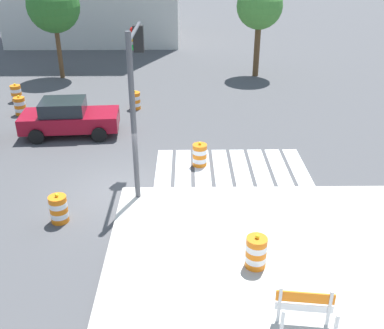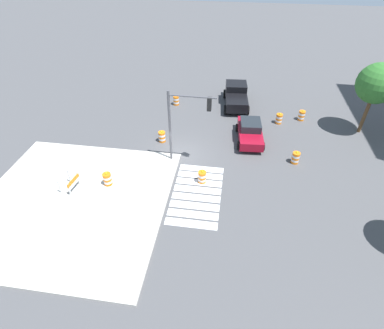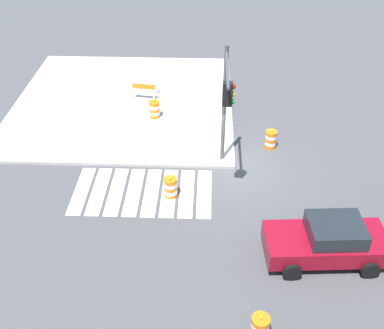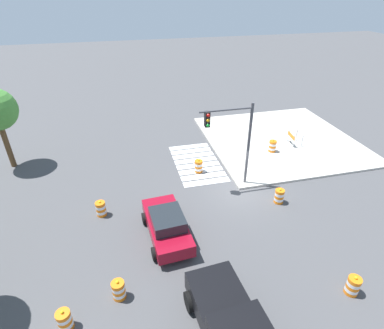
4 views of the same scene
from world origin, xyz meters
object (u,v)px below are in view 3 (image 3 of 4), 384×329
sports_car (328,241)px  traffic_barrel_on_sidewalk (154,109)px  traffic_barrel_far_curb (271,139)px  traffic_barrel_crosswalk_end (171,187)px  traffic_light_pole (226,98)px  traffic_barrel_near_corner (260,328)px  construction_barricade (144,88)px

sports_car → traffic_barrel_on_sidewalk: bearing=-53.2°
traffic_barrel_on_sidewalk → traffic_barrel_far_curb: bearing=157.4°
traffic_barrel_crosswalk_end → traffic_light_pole: size_ratio=0.19×
traffic_barrel_crosswalk_end → traffic_barrel_near_corner: bearing=115.7°
traffic_barrel_near_corner → traffic_barrel_on_sidewalk: bearing=-70.8°
sports_car → traffic_barrel_near_corner: size_ratio=4.33×
traffic_light_pole → sports_car: bearing=127.7°
traffic_barrel_crosswalk_end → construction_barricade: bearing=-76.1°
traffic_barrel_crosswalk_end → traffic_barrel_on_sidewalk: traffic_barrel_on_sidewalk is taller
traffic_barrel_crosswalk_end → traffic_barrel_on_sidewalk: bearing=-78.2°
construction_barricade → traffic_light_pole: traffic_light_pole is taller
traffic_barrel_crosswalk_end → traffic_barrel_on_sidewalk: size_ratio=1.00×
sports_car → traffic_barrel_crosswalk_end: size_ratio=4.33×
traffic_barrel_near_corner → traffic_barrel_on_sidewalk: traffic_barrel_on_sidewalk is taller
sports_car → traffic_light_pole: traffic_light_pole is taller
traffic_barrel_far_curb → traffic_barrel_on_sidewalk: bearing=-22.6°
traffic_barrel_crosswalk_end → construction_barricade: size_ratio=0.77×
construction_barricade → sports_car: bearing=124.1°
traffic_light_pole → construction_barricade: bearing=-58.6°
traffic_barrel_crosswalk_end → traffic_barrel_far_curb: size_ratio=1.00×
traffic_barrel_far_curb → construction_barricade: (6.62, -4.60, 0.27)m
traffic_barrel_on_sidewalk → construction_barricade: 2.31m
sports_car → traffic_light_pole: (3.63, -4.70, 3.10)m
traffic_barrel_far_curb → traffic_barrel_crosswalk_end: bearing=40.4°
traffic_barrel_far_curb → traffic_barrel_on_sidewalk: traffic_barrel_on_sidewalk is taller
traffic_barrel_on_sidewalk → construction_barricade: bearing=-70.3°
traffic_barrel_on_sidewalk → construction_barricade: size_ratio=0.77×
traffic_barrel_crosswalk_end → sports_car: bearing=150.9°
sports_car → traffic_barrel_far_curb: size_ratio=4.33×
sports_car → traffic_barrel_crosswalk_end: (5.82, -3.24, -0.36)m
sports_car → construction_barricade: 14.12m
sports_car → construction_barricade: bearing=-55.9°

